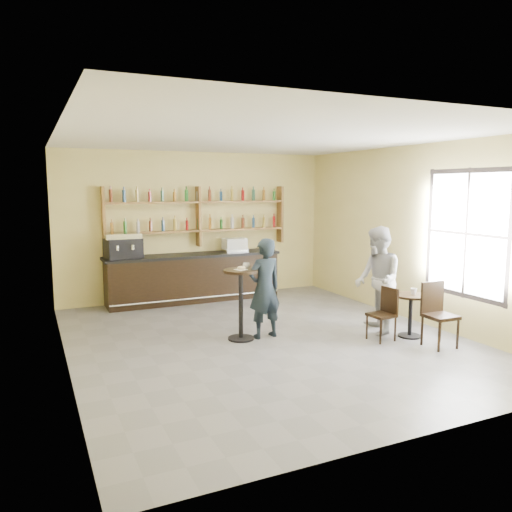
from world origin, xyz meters
name	(u,v)px	position (x,y,z in m)	size (l,w,h in m)	color
floor	(265,339)	(0.00, 0.00, 0.00)	(7.00, 7.00, 0.00)	slate
ceiling	(266,137)	(0.00, 0.00, 3.20)	(7.00, 7.00, 0.00)	white
wall_back	(197,226)	(0.00, 3.50, 1.60)	(7.00, 7.00, 0.00)	#DCCD7D
wall_front	(427,277)	(0.00, -3.50, 1.60)	(7.00, 7.00, 0.00)	#DCCD7D
wall_left	(62,251)	(-3.00, 0.00, 1.60)	(7.00, 7.00, 0.00)	#DCCD7D
wall_right	(414,234)	(3.00, 0.00, 1.60)	(7.00, 7.00, 0.00)	#DCCD7D
window_pane	(466,234)	(2.99, -1.20, 1.70)	(2.00, 2.00, 0.00)	white
window_frame	(466,234)	(2.99, -1.20, 1.70)	(0.04, 1.70, 2.10)	black
shelf_unit	(198,216)	(0.00, 3.37, 1.81)	(4.00, 0.26, 1.40)	brown
liquor_bottles	(198,209)	(0.00, 3.37, 1.98)	(3.68, 0.10, 1.00)	#8C5919
bar_counter	(194,277)	(-0.20, 3.15, 0.51)	(3.77, 0.74, 1.02)	black
espresso_machine	(123,246)	(-1.67, 3.15, 1.27)	(0.70, 0.45, 0.50)	black
pastry_case	(234,245)	(0.75, 3.15, 1.17)	(0.50, 0.40, 0.30)	silver
pedestal_table	(241,305)	(-0.36, 0.17, 0.57)	(0.56, 0.56, 1.14)	black
napkin	(241,269)	(-0.36, 0.17, 1.15)	(0.16, 0.16, 0.00)	white
donut	(242,268)	(-0.35, 0.16, 1.17)	(0.13, 0.13, 0.05)	gold
cup_pedestal	(246,265)	(-0.22, 0.27, 1.19)	(0.11, 0.11, 0.09)	white
man_main	(265,288)	(0.04, 0.11, 0.82)	(0.60, 0.39, 1.63)	black
cafe_table	(410,316)	(2.22, -0.86, 0.35)	(0.56, 0.56, 0.71)	black
cup_cafe	(414,291)	(2.27, -0.86, 0.76)	(0.11, 0.11, 0.10)	white
chair_west	(381,314)	(1.67, -0.81, 0.42)	(0.37, 0.37, 0.85)	black
chair_south	(440,315)	(2.27, -1.46, 0.50)	(0.43, 0.43, 0.99)	black
patron_second	(378,280)	(1.88, -0.42, 0.90)	(0.87, 0.68, 1.80)	gray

